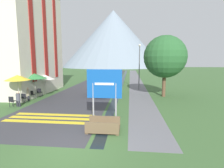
% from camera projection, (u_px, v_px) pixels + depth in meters
% --- Properties ---
extents(ground_plane, '(160.00, 160.00, 0.00)m').
position_uv_depth(ground_plane, '(113.00, 84.00, 27.10)').
color(ground_plane, '#3D6033').
extents(road, '(6.40, 60.00, 0.01)m').
position_uv_depth(road, '(106.00, 78.00, 37.21)').
color(road, '#38383D').
rests_on(road, ground_plane).
extents(footpath, '(2.20, 60.00, 0.01)m').
position_uv_depth(footpath, '(135.00, 78.00, 36.59)').
color(footpath, slate).
rests_on(footpath, ground_plane).
extents(drainage_channel, '(0.60, 60.00, 0.00)m').
position_uv_depth(drainage_channel, '(123.00, 78.00, 36.83)').
color(drainage_channel, black).
rests_on(drainage_channel, ground_plane).
extents(crosswalk_marking, '(5.44, 1.84, 0.01)m').
position_uv_depth(crosswalk_marking, '(50.00, 118.00, 11.19)').
color(crosswalk_marking, yellow).
rests_on(crosswalk_marking, ground_plane).
extents(mountain_distant, '(58.09, 58.09, 32.22)m').
position_uv_depth(mountain_distant, '(113.00, 39.00, 101.12)').
color(mountain_distant, gray).
rests_on(mountain_distant, ground_plane).
extents(hotel_building, '(5.78, 9.97, 12.98)m').
position_uv_depth(hotel_building, '(22.00, 31.00, 19.25)').
color(hotel_building, beige).
rests_on(hotel_building, ground_plane).
extents(road_sign, '(2.11, 0.11, 3.15)m').
position_uv_depth(road_sign, '(104.00, 88.00, 10.45)').
color(road_sign, '#9E9EA3').
rests_on(road_sign, ground_plane).
extents(footbridge, '(1.70, 1.10, 0.65)m').
position_uv_depth(footbridge, '(103.00, 127.00, 9.09)').
color(footbridge, brown).
rests_on(footbridge, ground_plane).
extents(parked_car_near, '(1.70, 4.36, 1.82)m').
position_uv_depth(parked_car_near, '(102.00, 87.00, 18.71)').
color(parked_car_near, navy).
rests_on(parked_car_near, ground_plane).
extents(parked_car_far, '(1.94, 3.88, 1.82)m').
position_uv_depth(parked_car_far, '(110.00, 79.00, 27.09)').
color(parked_car_far, black).
rests_on(parked_car_far, ground_plane).
extents(cafe_chair_far_left, '(0.40, 0.40, 0.85)m').
position_uv_depth(cafe_chair_far_left, '(39.00, 92.00, 17.63)').
color(cafe_chair_far_left, black).
rests_on(cafe_chair_far_left, ground_plane).
extents(cafe_chair_far_right, '(0.40, 0.40, 0.85)m').
position_uv_depth(cafe_chair_far_right, '(40.00, 92.00, 17.82)').
color(cafe_chair_far_right, black).
rests_on(cafe_chair_far_right, ground_plane).
extents(cafe_chair_middle, '(0.40, 0.40, 0.85)m').
position_uv_depth(cafe_chair_middle, '(32.00, 94.00, 16.57)').
color(cafe_chair_middle, black).
rests_on(cafe_chair_middle, ground_plane).
extents(cafe_chair_near_right, '(0.40, 0.40, 0.85)m').
position_uv_depth(cafe_chair_near_right, '(24.00, 97.00, 15.06)').
color(cafe_chair_near_right, black).
rests_on(cafe_chair_near_right, ground_plane).
extents(cafe_chair_nearest, '(0.40, 0.40, 0.85)m').
position_uv_depth(cafe_chair_nearest, '(12.00, 101.00, 13.87)').
color(cafe_chair_nearest, black).
rests_on(cafe_chair_nearest, ground_plane).
extents(cafe_umbrella_front_yellow, '(2.00, 2.00, 2.49)m').
position_uv_depth(cafe_umbrella_front_yellow, '(18.00, 78.00, 14.44)').
color(cafe_umbrella_front_yellow, '#B7B2A8').
rests_on(cafe_umbrella_front_yellow, ground_plane).
extents(cafe_umbrella_middle_green, '(2.38, 2.38, 2.44)m').
position_uv_depth(cafe_umbrella_middle_green, '(35.00, 76.00, 16.82)').
color(cafe_umbrella_middle_green, '#B7B2A8').
rests_on(cafe_umbrella_middle_green, ground_plane).
extents(cafe_umbrella_rear_white, '(2.06, 2.06, 2.17)m').
position_uv_depth(cafe_umbrella_rear_white, '(45.00, 77.00, 18.85)').
color(cafe_umbrella_rear_white, '#B7B2A8').
rests_on(cafe_umbrella_rear_white, ground_plane).
extents(person_seated_near, '(0.32, 0.32, 1.26)m').
position_uv_depth(person_seated_near, '(18.00, 98.00, 13.94)').
color(person_seated_near, '#282833').
rests_on(person_seated_near, ground_plane).
extents(person_seated_far, '(0.32, 0.32, 1.26)m').
position_uv_depth(person_seated_far, '(28.00, 93.00, 16.00)').
color(person_seated_far, '#282833').
rests_on(person_seated_far, ground_plane).
extents(person_standing_terrace, '(0.32, 0.32, 1.73)m').
position_uv_depth(person_standing_terrace, '(33.00, 87.00, 17.43)').
color(person_standing_terrace, '#282833').
rests_on(person_standing_terrace, ground_plane).
extents(streetlamp, '(0.28, 0.28, 5.70)m').
position_uv_depth(streetlamp, '(139.00, 63.00, 21.89)').
color(streetlamp, '#515156').
rests_on(streetlamp, ground_plane).
extents(tree_by_path, '(4.24, 4.24, 6.18)m').
position_uv_depth(tree_by_path, '(165.00, 57.00, 17.46)').
color(tree_by_path, brown).
rests_on(tree_by_path, ground_plane).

